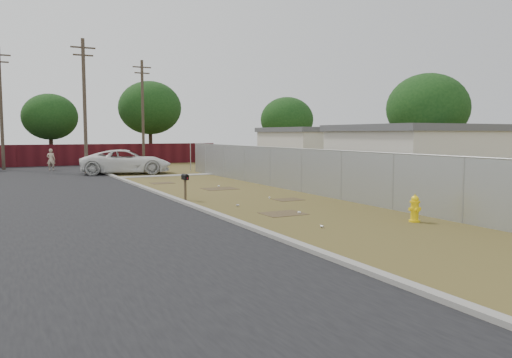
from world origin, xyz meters
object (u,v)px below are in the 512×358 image
fire_hydrant (415,209)px  pedestrian (51,160)px  pickup_truck (126,162)px  mailbox (185,179)px

fire_hydrant → pedestrian: bearing=105.9°
pickup_truck → pedestrian: size_ratio=3.65×
fire_hydrant → pedestrian: 28.95m
pedestrian → pickup_truck: bearing=147.6°
fire_hydrant → mailbox: 9.17m
pickup_truck → pedestrian: pickup_truck is taller
fire_hydrant → pickup_truck: size_ratio=0.14×
mailbox → pedestrian: pedestrian is taller
pickup_truck → pedestrian: bearing=52.3°
pedestrian → mailbox: bearing=119.1°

